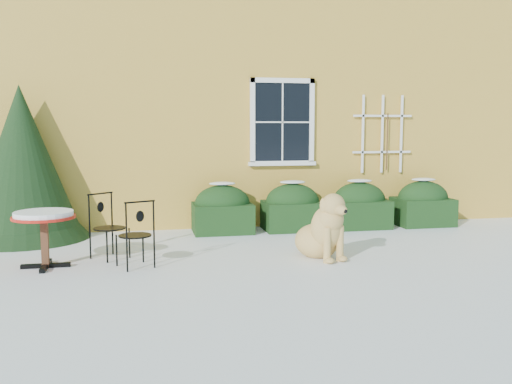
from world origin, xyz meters
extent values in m
plane|color=white|center=(0.00, 0.00, 0.00)|extent=(80.00, 80.00, 0.00)
cube|color=gold|center=(0.00, 7.00, 3.00)|extent=(12.00, 8.00, 6.00)
cube|color=black|center=(0.90, 2.96, 1.98)|extent=(1.05, 0.03, 1.45)
cube|color=white|center=(0.90, 2.95, 2.75)|extent=(1.23, 0.06, 0.09)
cube|color=white|center=(0.90, 2.95, 1.21)|extent=(1.23, 0.06, 0.09)
cube|color=white|center=(0.33, 2.95, 1.98)|extent=(0.09, 0.06, 1.63)
cube|color=white|center=(1.47, 2.95, 1.98)|extent=(0.09, 0.06, 1.63)
cube|color=white|center=(0.90, 2.94, 1.98)|extent=(0.02, 0.02, 1.45)
cube|color=white|center=(0.90, 2.94, 1.98)|extent=(1.05, 0.02, 0.02)
cube|color=white|center=(0.90, 2.95, 1.20)|extent=(1.29, 0.14, 0.07)
cube|color=white|center=(2.50, 2.94, 1.75)|extent=(0.04, 0.03, 1.50)
cube|color=white|center=(2.90, 2.94, 1.75)|extent=(0.04, 0.03, 1.50)
cube|color=white|center=(3.30, 2.94, 1.75)|extent=(0.04, 0.03, 1.50)
cube|color=white|center=(2.90, 2.94, 1.40)|extent=(1.20, 0.03, 0.04)
cube|color=white|center=(2.90, 2.94, 2.10)|extent=(1.20, 0.03, 0.04)
cylinder|color=#472D19|center=(3.00, 2.92, 1.60)|extent=(0.02, 0.02, 1.10)
cube|color=black|center=(-0.30, 2.55, 0.26)|extent=(1.05, 0.80, 0.52)
ellipsoid|color=black|center=(-0.30, 2.55, 0.52)|extent=(1.00, 0.72, 0.67)
ellipsoid|color=white|center=(-0.30, 2.55, 0.88)|extent=(0.47, 0.32, 0.06)
cube|color=black|center=(1.00, 2.55, 0.26)|extent=(1.05, 0.80, 0.52)
ellipsoid|color=black|center=(1.00, 2.55, 0.52)|extent=(1.00, 0.72, 0.67)
ellipsoid|color=white|center=(1.00, 2.55, 0.88)|extent=(0.47, 0.32, 0.06)
cube|color=black|center=(2.30, 2.55, 0.26)|extent=(1.05, 0.80, 0.52)
ellipsoid|color=black|center=(2.30, 2.55, 0.52)|extent=(1.00, 0.72, 0.67)
ellipsoid|color=white|center=(2.30, 2.55, 0.88)|extent=(0.47, 0.32, 0.06)
cube|color=black|center=(3.60, 2.55, 0.26)|extent=(1.05, 0.80, 0.52)
ellipsoid|color=black|center=(3.60, 2.55, 0.52)|extent=(1.00, 0.72, 0.67)
ellipsoid|color=white|center=(3.60, 2.55, 0.88)|extent=(0.47, 0.32, 0.06)
cone|color=black|center=(-3.66, 2.64, 0.62)|extent=(2.14, 2.14, 1.24)
cone|color=black|center=(-3.66, 2.64, 1.29)|extent=(1.91, 1.91, 2.59)
cube|color=black|center=(-3.01, 0.47, 0.03)|extent=(0.64, 0.07, 0.06)
cube|color=black|center=(-3.01, 0.47, 0.03)|extent=(0.07, 0.64, 0.06)
cube|color=#52301C|center=(-3.01, 0.47, 0.35)|extent=(0.09, 0.09, 0.69)
cylinder|color=#B5190F|center=(-3.01, 0.47, 0.69)|extent=(0.83, 0.83, 0.04)
cylinder|color=white|center=(-3.01, 0.47, 0.74)|extent=(0.77, 0.77, 0.06)
cylinder|color=black|center=(-1.71, 0.52, 0.22)|extent=(0.02, 0.02, 0.43)
cylinder|color=black|center=(-2.07, 0.38, 0.22)|extent=(0.02, 0.02, 0.43)
cylinder|color=black|center=(-1.57, 0.17, 0.22)|extent=(0.02, 0.02, 0.43)
cylinder|color=black|center=(-1.92, 0.02, 0.22)|extent=(0.02, 0.02, 0.43)
cylinder|color=black|center=(-1.82, 0.27, 0.43)|extent=(0.44, 0.44, 0.02)
cylinder|color=black|center=(-1.57, 0.17, 0.67)|extent=(0.02, 0.02, 0.48)
cylinder|color=black|center=(-1.92, 0.02, 0.67)|extent=(0.02, 0.02, 0.48)
cylinder|color=black|center=(-1.74, 0.09, 0.91)|extent=(0.40, 0.18, 0.02)
ellipsoid|color=black|center=(-1.74, 0.09, 0.72)|extent=(0.12, 0.07, 0.15)
cylinder|color=black|center=(-2.21, 0.58, 0.22)|extent=(0.02, 0.02, 0.44)
cylinder|color=black|center=(-1.91, 0.83, 0.22)|extent=(0.02, 0.02, 0.44)
cylinder|color=black|center=(-2.46, 0.88, 0.22)|extent=(0.02, 0.02, 0.44)
cylinder|color=black|center=(-2.16, 1.13, 0.22)|extent=(0.02, 0.02, 0.44)
cylinder|color=black|center=(-2.18, 0.86, 0.44)|extent=(0.45, 0.45, 0.02)
cylinder|color=black|center=(-2.46, 0.88, 0.68)|extent=(0.02, 0.02, 0.49)
cylinder|color=black|center=(-2.16, 1.13, 0.68)|extent=(0.02, 0.02, 0.49)
cylinder|color=black|center=(-2.31, 1.01, 0.93)|extent=(0.35, 0.29, 0.02)
ellipsoid|color=black|center=(-2.31, 1.01, 0.73)|extent=(0.11, 0.10, 0.15)
ellipsoid|color=#DCB162|center=(0.78, 0.37, 0.23)|extent=(0.82, 0.85, 0.51)
ellipsoid|color=#DCB162|center=(0.86, 0.16, 0.46)|extent=(0.59, 0.56, 0.63)
sphere|color=#DCB162|center=(0.88, 0.09, 0.60)|extent=(0.39, 0.39, 0.39)
cylinder|color=#DCB162|center=(0.80, -0.03, 0.25)|extent=(0.10, 0.10, 0.50)
cylinder|color=#DCB162|center=(1.02, 0.04, 0.25)|extent=(0.10, 0.10, 0.50)
ellipsoid|color=#DCB162|center=(0.82, -0.09, 0.05)|extent=(0.14, 0.18, 0.08)
ellipsoid|color=#DCB162|center=(1.04, -0.01, 0.05)|extent=(0.14, 0.18, 0.08)
cylinder|color=#DCB162|center=(0.88, 0.08, 0.67)|extent=(0.31, 0.35, 0.27)
sphere|color=#DCB162|center=(0.90, 0.03, 0.80)|extent=(0.33, 0.33, 0.33)
ellipsoid|color=#DCB162|center=(0.95, -0.11, 0.76)|extent=(0.23, 0.29, 0.15)
sphere|color=black|center=(0.99, -0.22, 0.75)|extent=(0.06, 0.06, 0.06)
ellipsoid|color=#DCB162|center=(0.75, 0.02, 0.80)|extent=(0.11, 0.13, 0.21)
ellipsoid|color=#DCB162|center=(1.02, 0.12, 0.80)|extent=(0.11, 0.13, 0.21)
cylinder|color=#DCB162|center=(0.89, 0.68, 0.07)|extent=(0.36, 0.33, 0.09)
camera|label=1|loc=(-1.72, -7.48, 1.90)|focal=40.00mm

